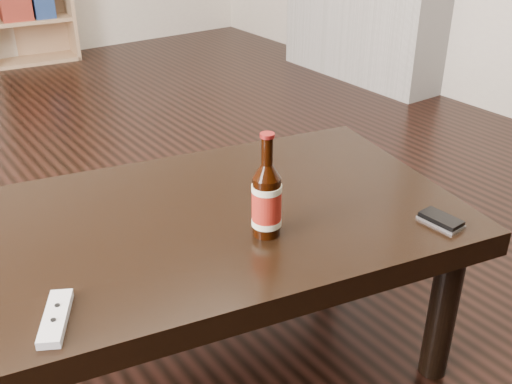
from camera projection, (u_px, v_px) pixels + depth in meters
floor at (108, 279)px, 2.07m from camera, size 5.00×6.00×0.01m
coffee_table at (204, 237)px, 1.52m from camera, size 1.41×0.99×0.48m
beer_bottle at (267, 200)px, 1.37m from camera, size 0.08×0.08×0.25m
phone at (441, 220)px, 1.45m from camera, size 0.06×0.11×0.02m
remote at (56, 318)px, 1.13m from camera, size 0.11×0.16×0.02m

